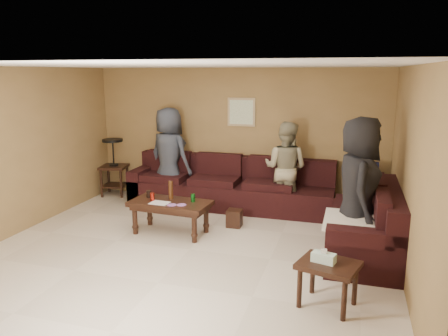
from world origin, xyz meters
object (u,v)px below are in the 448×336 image
person_middle (285,168)px  person_right (358,188)px  sectional_sofa (268,202)px  side_table_right (328,269)px  waste_bin (234,218)px  person_left (169,156)px  coffee_table (170,206)px  end_table_left (114,166)px

person_middle → person_right: bearing=139.9°
sectional_sofa → side_table_right: size_ratio=6.63×
side_table_right → waste_bin: 2.61m
sectional_sofa → person_left: bearing=165.6°
person_left → person_right: person_right is taller
coffee_table → side_table_right: coffee_table is taller
coffee_table → person_left: size_ratio=0.69×
coffee_table → waste_bin: 1.06m
end_table_left → person_middle: person_middle is taller
side_table_right → person_right: size_ratio=0.37×
coffee_table → sectional_sofa: bearing=37.1°
sectional_sofa → person_middle: size_ratio=2.90×
person_left → person_middle: size_ratio=1.12×
sectional_sofa → coffee_table: 1.65m
sectional_sofa → person_right: (1.39, -1.07, 0.61)m
coffee_table → person_middle: bearing=44.3°
person_right → person_middle: bearing=32.7°
side_table_right → waste_bin: bearing=127.1°
person_middle → end_table_left: bearing=9.4°
person_left → person_right: 3.71m
coffee_table → waste_bin: coffee_table is taller
side_table_right → person_right: person_right is taller
side_table_right → person_right: (0.28, 1.44, 0.52)m
sectional_sofa → person_left: size_ratio=2.59×
sectional_sofa → person_left: (-1.97, 0.51, 0.57)m
coffee_table → person_right: size_ratio=0.67×
person_left → end_table_left: bearing=11.5°
end_table_left → person_left: 1.32m
side_table_right → person_left: bearing=135.6°
person_middle → waste_bin: bearing=66.9°
end_table_left → person_middle: bearing=-3.1°
coffee_table → person_middle: person_middle is taller
person_right → end_table_left: bearing=64.7°
waste_bin → end_table_left: bearing=158.4°
coffee_table → person_right: bearing=-1.6°
end_table_left → waste_bin: (2.79, -1.11, -0.46)m
coffee_table → end_table_left: 2.55m
coffee_table → waste_bin: (0.86, 0.56, -0.29)m
sectional_sofa → waste_bin: size_ratio=16.95×
sectional_sofa → waste_bin: sectional_sofa is taller
end_table_left → waste_bin: size_ratio=4.13×
end_table_left → side_table_right: 5.39m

